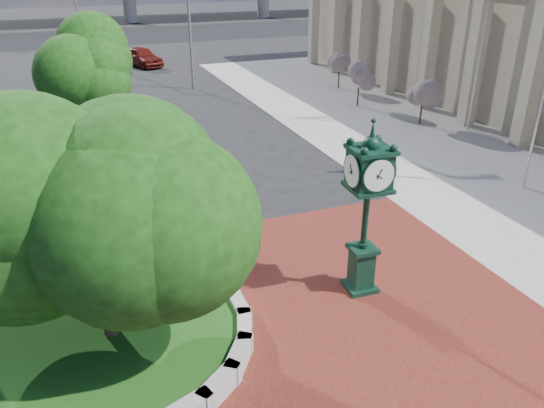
{
  "coord_description": "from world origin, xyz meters",
  "views": [
    {
      "loc": [
        -5.13,
        -10.97,
        8.67
      ],
      "look_at": [
        -0.26,
        1.5,
        2.37
      ],
      "focal_mm": 35.0,
      "sensor_mm": 36.0,
      "label": 1
    }
  ],
  "objects": [
    {
      "name": "ground",
      "position": [
        0.0,
        0.0,
        0.0
      ],
      "size": [
        200.0,
        200.0,
        0.0
      ],
      "primitive_type": "plane",
      "color": "black",
      "rests_on": "ground"
    },
    {
      "name": "shrub_near",
      "position": [
        13.21,
        13.04,
        1.59
      ],
      "size": [
        1.2,
        1.2,
        2.2
      ],
      "color": "#38281C",
      "rests_on": "ground"
    },
    {
      "name": "shrub_mid",
      "position": [
        11.9,
        17.78,
        1.59
      ],
      "size": [
        1.2,
        1.2,
        2.2
      ],
      "color": "#38281C",
      "rests_on": "ground"
    },
    {
      "name": "plaza",
      "position": [
        0.0,
        -1.0,
        0.02
      ],
      "size": [
        12.0,
        12.0,
        0.04
      ],
      "primitive_type": "cube",
      "color": "maroon",
      "rests_on": "ground"
    },
    {
      "name": "shrub_far",
      "position": [
        13.07,
        22.58,
        1.59
      ],
      "size": [
        1.2,
        1.2,
        2.2
      ],
      "color": "#38281C",
      "rests_on": "ground"
    },
    {
      "name": "flagpole_b",
      "position": [
        15.0,
        11.16,
        5.59
      ],
      "size": [
        1.68,
        0.44,
        10.91
      ],
      "color": "silver",
      "rests_on": "ground"
    },
    {
      "name": "grass_bed",
      "position": [
        -5.0,
        0.0,
        0.2
      ],
      "size": [
        6.1,
        6.1,
        0.4
      ],
      "primitive_type": "cylinder",
      "color": "#134213",
      "rests_on": "ground"
    },
    {
      "name": "tree_street",
      "position": [
        -4.0,
        18.0,
        3.24
      ],
      "size": [
        4.4,
        4.4,
        5.45
      ],
      "color": "#38281C",
      "rests_on": "ground"
    },
    {
      "name": "street_lamp_near",
      "position": [
        3.61,
        26.22,
        5.91
      ],
      "size": [
        2.14,
        1.06,
        10.08
      ],
      "color": "slate",
      "rests_on": "ground"
    },
    {
      "name": "tree_planter",
      "position": [
        -5.0,
        0.0,
        3.72
      ],
      "size": [
        5.2,
        5.2,
        6.33
      ],
      "color": "#38281C",
      "rests_on": "ground"
    },
    {
      "name": "planter_wall",
      "position": [
        -2.71,
        -0.0,
        0.27
      ],
      "size": [
        2.96,
        6.77,
        0.54
      ],
      "color": "#9E9B93",
      "rests_on": "ground"
    },
    {
      "name": "parked_car",
      "position": [
        1.35,
        36.26,
        0.81
      ],
      "size": [
        3.43,
        5.11,
        1.62
      ],
      "primitive_type": "imported",
      "rotation": [
        0.0,
        0.0,
        0.35
      ],
      "color": "#57130C",
      "rests_on": "ground"
    },
    {
      "name": "sidewalk",
      "position": [
        16.0,
        10.0,
        0.02
      ],
      "size": [
        20.0,
        50.0,
        0.04
      ],
      "primitive_type": "cube",
      "color": "#9E9B93",
      "rests_on": "ground"
    },
    {
      "name": "post_clock",
      "position": [
        1.82,
        -0.06,
        2.72
      ],
      "size": [
        1.09,
        1.09,
        4.95
      ],
      "color": "black",
      "rests_on": "ground"
    }
  ]
}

